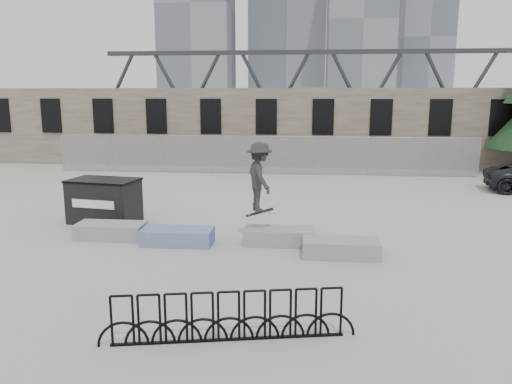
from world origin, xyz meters
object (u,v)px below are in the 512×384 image
(planter_center_right, at_px, (280,235))
(skateboarder, at_px, (260,177))
(planter_offset, at_px, (341,247))
(bike_rack, at_px, (229,317))
(dumpster, at_px, (104,201))
(planter_far_left, at_px, (111,230))
(planter_center_left, at_px, (178,236))

(planter_center_right, distance_m, skateboarder, 1.77)
(planter_offset, bearing_deg, bike_rack, -115.01)
(dumpster, height_order, bike_rack, dumpster)
(bike_rack, bearing_deg, dumpster, 124.95)
(planter_center_right, relative_size, planter_offset, 1.00)
(planter_far_left, height_order, planter_center_right, same)
(planter_center_left, bearing_deg, planter_offset, -8.00)
(planter_offset, distance_m, skateboarder, 2.94)
(planter_center_left, height_order, planter_offset, same)
(bike_rack, bearing_deg, skateboarder, 89.94)
(bike_rack, bearing_deg, planter_center_right, 84.22)
(planter_center_left, relative_size, planter_offset, 1.00)
(planter_center_left, relative_size, dumpster, 0.84)
(planter_center_left, xyz_separation_m, planter_center_right, (2.89, 0.32, 0.00))
(planter_far_left, xyz_separation_m, bike_rack, (4.43, -5.83, 0.19))
(planter_center_right, height_order, skateboarder, skateboarder)
(planter_offset, height_order, skateboarder, skateboarder)
(planter_center_right, bearing_deg, planter_center_left, -173.75)
(planter_offset, bearing_deg, planter_center_left, 172.00)
(planter_center_right, relative_size, dumpster, 0.84)
(planter_center_left, height_order, skateboarder, skateboarder)
(bike_rack, bearing_deg, planter_far_left, 127.22)
(dumpster, distance_m, bike_rack, 9.32)
(planter_far_left, distance_m, bike_rack, 7.32)
(planter_center_left, xyz_separation_m, planter_offset, (4.54, -0.64, 0.00))
(planter_offset, relative_size, bike_rack, 0.45)
(planter_far_left, bearing_deg, planter_center_right, -0.92)
(planter_far_left, relative_size, planter_center_right, 1.00)
(planter_center_right, xyz_separation_m, bike_rack, (-0.58, -5.75, 0.19))
(planter_offset, relative_size, skateboarder, 0.95)
(planter_center_left, xyz_separation_m, dumpster, (-3.03, 2.20, 0.48))
(planter_center_right, distance_m, planter_offset, 1.91)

